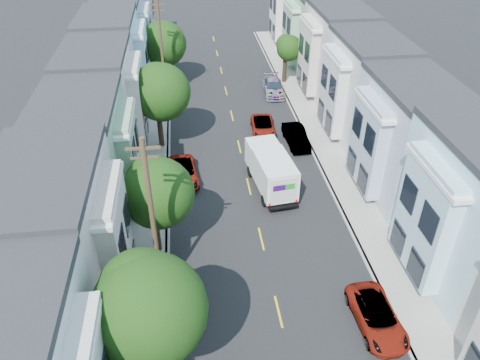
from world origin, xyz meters
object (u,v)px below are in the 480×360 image
at_px(parked_left_c, 187,298).
at_px(parked_right_c, 296,137).
at_px(tree_b, 147,311).
at_px(tree_d, 160,93).
at_px(tree_e, 163,44).
at_px(lead_sedan, 263,127).
at_px(utility_pole_near, 153,224).
at_px(fedex_truck, 271,169).
at_px(tree_far_r, 288,49).
at_px(tree_c, 157,194).
at_px(parked_right_b, 377,317).
at_px(parked_right_d, 273,87).
at_px(utility_pole_far, 162,52).
at_px(parked_left_d, 183,173).

distance_m(parked_left_c, parked_right_c, 19.51).
bearing_deg(tree_b, tree_d, 90.00).
relative_size(tree_e, lead_sedan, 1.59).
relative_size(utility_pole_near, fedex_truck, 1.63).
xyz_separation_m(tree_far_r, fedex_truck, (-5.32, -19.82, -2.17)).
xyz_separation_m(tree_c, lead_sedan, (8.72, 14.62, -3.82)).
height_order(lead_sedan, parked_left_c, parked_left_c).
bearing_deg(parked_right_b, parked_right_d, 87.84).
relative_size(tree_c, lead_sedan, 1.50).
distance_m(tree_c, utility_pole_near, 3.75).
bearing_deg(tree_far_r, utility_pole_far, -165.22).
relative_size(tree_b, fedex_truck, 1.29).
relative_size(utility_pole_far, parked_right_b, 2.17).
bearing_deg(parked_right_d, tree_d, -135.44).
relative_size(tree_b, tree_e, 1.14).
height_order(utility_pole_far, parked_left_c, utility_pole_far).
height_order(utility_pole_near, utility_pole_far, same).
height_order(tree_d, fedex_truck, tree_d).
bearing_deg(parked_left_c, utility_pole_near, 141.07).
relative_size(tree_b, utility_pole_near, 0.80).
xyz_separation_m(tree_b, tree_c, (-0.00, 9.58, -1.15)).
xyz_separation_m(tree_b, parked_left_d, (1.40, 17.35, -4.92)).
xyz_separation_m(parked_left_d, parked_right_b, (9.80, -14.94, -0.02)).
bearing_deg(utility_pole_far, parked_right_d, 3.76).
distance_m(utility_pole_near, parked_right_b, 12.57).
height_order(lead_sedan, parked_right_b, parked_right_b).
distance_m(utility_pole_near, utility_pole_far, 26.00).
xyz_separation_m(tree_e, parked_left_c, (1.40, -31.27, -3.94)).
bearing_deg(lead_sedan, parked_right_d, 77.49).
relative_size(parked_left_c, parked_right_c, 0.94).
height_order(tree_d, utility_pole_near, utility_pole_near).
xyz_separation_m(tree_b, tree_far_r, (13.19, 35.38, -1.76)).
xyz_separation_m(tree_d, parked_left_c, (1.40, -17.81, -4.33)).
bearing_deg(parked_right_b, parked_left_d, 121.09).
bearing_deg(parked_left_d, utility_pole_near, -101.71).
bearing_deg(parked_right_c, utility_pole_near, -127.80).
relative_size(utility_pole_near, parked_right_c, 2.29).
distance_m(tree_far_r, fedex_truck, 20.63).
bearing_deg(tree_c, tree_b, -90.00).
distance_m(tree_d, tree_e, 13.47).
distance_m(lead_sedan, parked_right_b, 21.93).
relative_size(utility_pole_far, fedex_truck, 1.63).
bearing_deg(parked_left_d, tree_d, 99.95).
relative_size(tree_far_r, fedex_truck, 0.86).
relative_size(tree_d, lead_sedan, 1.68).
distance_m(parked_left_d, parked_right_d, 18.16).
xyz_separation_m(tree_d, tree_far_r, (13.19, 12.68, -1.18)).
distance_m(tree_e, utility_pole_far, 4.30).
bearing_deg(tree_b, utility_pole_near, 89.98).
distance_m(fedex_truck, lead_sedan, 8.74).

